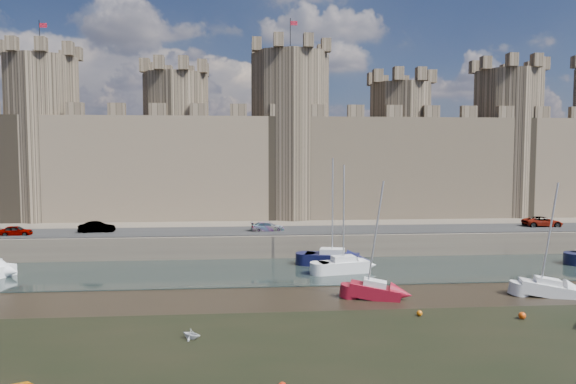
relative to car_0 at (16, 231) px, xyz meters
name	(u,v)px	position (x,y,z in m)	size (l,w,h in m)	color
ground	(334,377)	(29.41, -32.71, -3.07)	(160.00, 160.00, 0.00)	black
water_channel	(291,271)	(29.41, -8.71, -3.03)	(160.00, 12.00, 0.08)	black
quay	(272,216)	(29.41, 27.29, -1.82)	(160.00, 60.00, 2.50)	#4C443A
road	(284,230)	(29.41, 1.29, -0.52)	(160.00, 7.00, 0.10)	black
castle	(272,153)	(28.77, 15.29, 8.60)	(108.50, 11.00, 29.00)	#42382B
car_0	(16,231)	(0.00, 0.00, 0.00)	(1.34, 3.33, 1.13)	gray
car_1	(97,227)	(8.17, 1.53, 0.08)	(1.36, 3.91, 1.29)	gray
car_2	(268,227)	(27.52, 1.02, -0.01)	(1.56, 3.84, 1.11)	gray
car_3	(542,222)	(61.34, 1.97, 0.07)	(2.13, 4.61, 1.28)	gray
sailboat_1	(332,258)	(33.77, -6.68, -2.22)	(5.82, 3.48, 10.93)	black
sailboat_2	(343,265)	(34.26, -10.06, -2.25)	(5.03, 2.71, 10.29)	silver
sailboat_4	(375,290)	(35.10, -18.81, -2.37)	(4.26, 2.60, 9.32)	maroon
sailboat_5	(548,288)	(49.08, -19.20, -2.39)	(4.53, 2.73, 9.15)	silver
dinghy_3	(191,334)	(21.65, -26.65, -2.75)	(1.04, 0.63, 1.20)	silver
buoy_1	(419,313)	(37.11, -23.39, -2.86)	(0.41, 0.41, 0.41)	#BF5908
buoy_3	(522,316)	(43.93, -24.62, -2.82)	(0.49, 0.49, 0.49)	#CE4009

